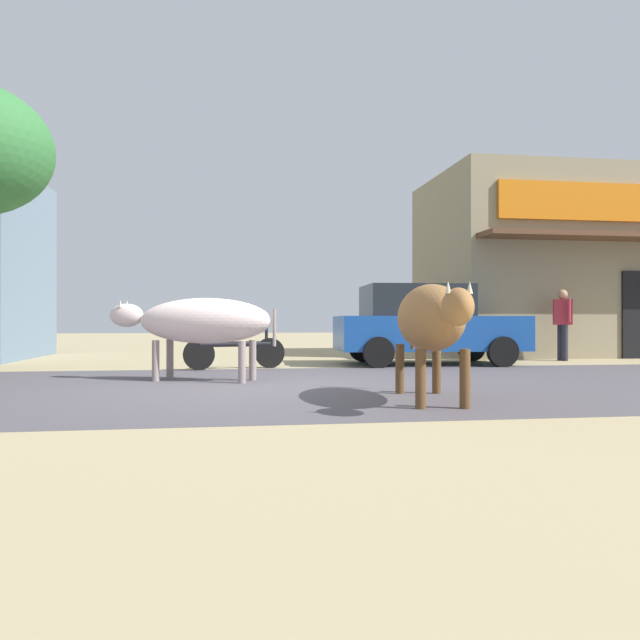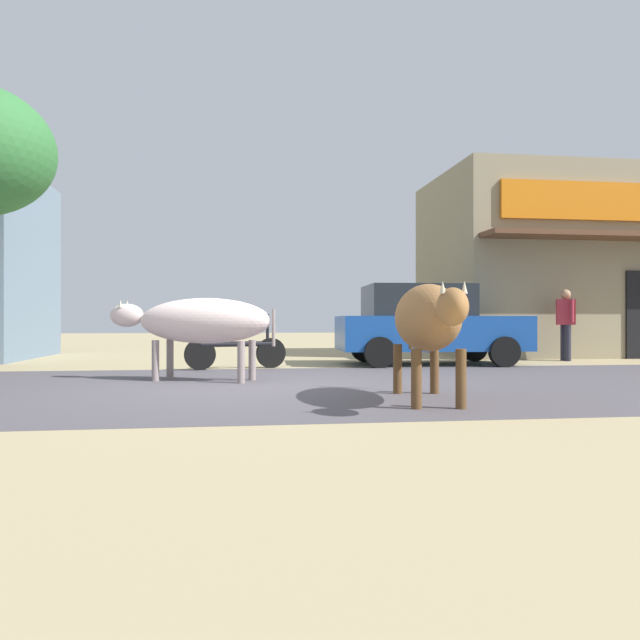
{
  "view_description": "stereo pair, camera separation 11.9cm",
  "coord_description": "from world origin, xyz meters",
  "px_view_note": "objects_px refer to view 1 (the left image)",
  "views": [
    {
      "loc": [
        -0.44,
        -8.72,
        0.9
      ],
      "look_at": [
        1.17,
        1.56,
        0.92
      ],
      "focal_mm": 35.73,
      "sensor_mm": 36.0,
      "label": 1
    },
    {
      "loc": [
        -0.32,
        -8.74,
        0.9
      ],
      "look_at": [
        1.17,
        1.56,
        0.92
      ],
      "focal_mm": 35.73,
      "sensor_mm": 36.0,
      "label": 2
    }
  ],
  "objects_px": {
    "parked_hatchback_car": "(424,324)",
    "cow_near_brown": "(200,322)",
    "pedestrian_by_shop": "(563,319)",
    "parked_motorcycle": "(237,344)",
    "cow_far_dark": "(430,319)"
  },
  "relations": [
    {
      "from": "cow_near_brown",
      "to": "cow_far_dark",
      "type": "height_order",
      "value": "cow_far_dark"
    },
    {
      "from": "cow_far_dark",
      "to": "pedestrian_by_shop",
      "type": "xyz_separation_m",
      "value": [
        5.35,
        6.54,
        0.02
      ]
    },
    {
      "from": "parked_motorcycle",
      "to": "cow_near_brown",
      "type": "xyz_separation_m",
      "value": [
        -0.6,
        -2.26,
        0.43
      ]
    },
    {
      "from": "cow_far_dark",
      "to": "pedestrian_by_shop",
      "type": "bearing_deg",
      "value": 50.75
    },
    {
      "from": "parked_hatchback_car",
      "to": "pedestrian_by_shop",
      "type": "relative_size",
      "value": 2.41
    },
    {
      "from": "cow_far_dark",
      "to": "pedestrian_by_shop",
      "type": "height_order",
      "value": "pedestrian_by_shop"
    },
    {
      "from": "cow_near_brown",
      "to": "cow_far_dark",
      "type": "bearing_deg",
      "value": -47.71
    },
    {
      "from": "parked_motorcycle",
      "to": "cow_near_brown",
      "type": "bearing_deg",
      "value": -104.95
    },
    {
      "from": "parked_hatchback_car",
      "to": "cow_near_brown",
      "type": "distance_m",
      "value": 5.39
    },
    {
      "from": "cow_near_brown",
      "to": "parked_motorcycle",
      "type": "bearing_deg",
      "value": 75.05
    },
    {
      "from": "parked_hatchback_car",
      "to": "cow_near_brown",
      "type": "relative_size",
      "value": 1.49
    },
    {
      "from": "parked_motorcycle",
      "to": "parked_hatchback_car",
      "type": "bearing_deg",
      "value": 10.43
    },
    {
      "from": "parked_motorcycle",
      "to": "pedestrian_by_shop",
      "type": "bearing_deg",
      "value": 10.69
    },
    {
      "from": "parked_motorcycle",
      "to": "cow_near_brown",
      "type": "height_order",
      "value": "cow_near_brown"
    },
    {
      "from": "pedestrian_by_shop",
      "to": "parked_motorcycle",
      "type": "bearing_deg",
      "value": -169.31
    }
  ]
}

